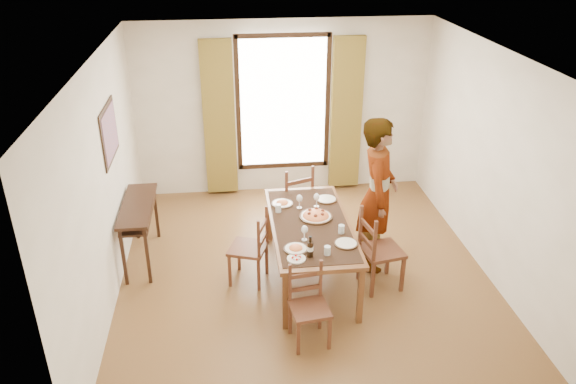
{
  "coord_description": "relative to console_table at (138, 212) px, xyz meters",
  "views": [
    {
      "loc": [
        -0.88,
        -5.76,
        4.02
      ],
      "look_at": [
        -0.17,
        0.32,
        1.0
      ],
      "focal_mm": 35.0,
      "sensor_mm": 36.0,
      "label": 1
    }
  ],
  "objects": [
    {
      "name": "plate_nw",
      "position": [
        1.8,
        -0.13,
        0.1
      ],
      "size": [
        0.27,
        0.27,
        0.05
      ],
      "primitive_type": null,
      "color": "silver",
      "rests_on": "dining_table"
    },
    {
      "name": "console_table",
      "position": [
        0.0,
        0.0,
        0.0
      ],
      "size": [
        0.38,
        1.2,
        0.8
      ],
      "color": "black",
      "rests_on": "ground"
    },
    {
      "name": "caprese_plate",
      "position": [
        1.81,
        -1.4,
        0.09
      ],
      "size": [
        0.2,
        0.2,
        0.04
      ],
      "primitive_type": null,
      "color": "silver",
      "rests_on": "dining_table"
    },
    {
      "name": "ground",
      "position": [
        2.03,
        -0.6,
        -0.68
      ],
      "size": [
        5.0,
        5.0,
        0.0
      ],
      "primitive_type": "plane",
      "color": "#5B311C",
      "rests_on": "ground"
    },
    {
      "name": "tumbler_a",
      "position": [
        2.4,
        -0.91,
        0.12
      ],
      "size": [
        0.07,
        0.07,
        0.1
      ],
      "primitive_type": "cylinder",
      "color": "silver",
      "rests_on": "dining_table"
    },
    {
      "name": "wine_bottle",
      "position": [
        1.97,
        -1.36,
        0.2
      ],
      "size": [
        0.07,
        0.07,
        0.25
      ],
      "primitive_type": null,
      "color": "black",
      "rests_on": "dining_table"
    },
    {
      "name": "pasta_platter",
      "position": [
        2.17,
        -0.52,
        0.12
      ],
      "size": [
        0.4,
        0.4,
        0.1
      ],
      "primitive_type": null,
      "color": "red",
      "rests_on": "dining_table"
    },
    {
      "name": "room_shell",
      "position": [
        2.03,
        -0.47,
        0.86
      ],
      "size": [
        4.6,
        5.1,
        2.74
      ],
      "color": "white",
      "rests_on": "ground"
    },
    {
      "name": "tumbler_c",
      "position": [
        2.16,
        -1.34,
        0.12
      ],
      "size": [
        0.07,
        0.07,
        0.1
      ],
      "primitive_type": "cylinder",
      "color": "silver",
      "rests_on": "dining_table"
    },
    {
      "name": "plate_ne",
      "position": [
        2.38,
        -0.08,
        0.1
      ],
      "size": [
        0.27,
        0.27,
        0.05
      ],
      "primitive_type": null,
      "color": "silver",
      "rests_on": "dining_table"
    },
    {
      "name": "wine_glass_c",
      "position": [
        2.0,
        -0.25,
        0.16
      ],
      "size": [
        0.08,
        0.08,
        0.18
      ],
      "primitive_type": null,
      "color": "white",
      "rests_on": "dining_table"
    },
    {
      "name": "chair_east",
      "position": [
        2.86,
        -0.92,
        -0.21
      ],
      "size": [
        0.53,
        0.53,
        1.02
      ],
      "rotation": [
        0.0,
        0.0,
        1.76
      ],
      "color": "brown",
      "rests_on": "ground"
    },
    {
      "name": "wine_glass_a",
      "position": [
        1.96,
        -1.02,
        0.16
      ],
      "size": [
        0.08,
        0.08,
        0.18
      ],
      "primitive_type": null,
      "color": "white",
      "rests_on": "dining_table"
    },
    {
      "name": "chair_south",
      "position": [
        1.9,
        -1.78,
        -0.28
      ],
      "size": [
        0.43,
        0.43,
        0.87
      ],
      "rotation": [
        0.0,
        0.0,
        0.13
      ],
      "color": "brown",
      "rests_on": "ground"
    },
    {
      "name": "wine_glass_b",
      "position": [
        2.22,
        -0.24,
        0.16
      ],
      "size": [
        0.08,
        0.08,
        0.18
      ],
      "primitive_type": null,
      "color": "white",
      "rests_on": "dining_table"
    },
    {
      "name": "man",
      "position": [
        2.94,
        -0.44,
        0.29
      ],
      "size": [
        0.97,
        0.87,
        1.96
      ],
      "primitive_type": "imported",
      "rotation": [
        0.0,
        0.0,
        1.27
      ],
      "color": "gray",
      "rests_on": "ground"
    },
    {
      "name": "plate_se",
      "position": [
        2.4,
        -1.16,
        0.1
      ],
      "size": [
        0.27,
        0.27,
        0.05
      ],
      "primitive_type": null,
      "color": "silver",
      "rests_on": "dining_table"
    },
    {
      "name": "chair_north",
      "position": [
        2.02,
        0.47,
        -0.2
      ],
      "size": [
        0.59,
        0.59,
        1.04
      ],
      "rotation": [
        0.0,
        0.0,
        3.5
      ],
      "color": "brown",
      "rests_on": "ground"
    },
    {
      "name": "dining_table",
      "position": [
        2.08,
        -0.65,
        0.01
      ],
      "size": [
        0.93,
        1.97,
        0.76
      ],
      "color": "brown",
      "rests_on": "ground"
    },
    {
      "name": "tumbler_b",
      "position": [
        1.73,
        -0.32,
        0.12
      ],
      "size": [
        0.07,
        0.07,
        0.1
      ],
      "primitive_type": "cylinder",
      "color": "silver",
      "rests_on": "dining_table"
    },
    {
      "name": "chair_west",
      "position": [
        1.37,
        -0.64,
        -0.24
      ],
      "size": [
        0.54,
        0.54,
        0.95
      ],
      "rotation": [
        0.0,
        0.0,
        -1.92
      ],
      "color": "brown",
      "rests_on": "ground"
    },
    {
      "name": "plate_sw",
      "position": [
        1.83,
        -1.21,
        0.1
      ],
      "size": [
        0.27,
        0.27,
        0.05
      ],
      "primitive_type": null,
      "color": "silver",
      "rests_on": "dining_table"
    }
  ]
}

